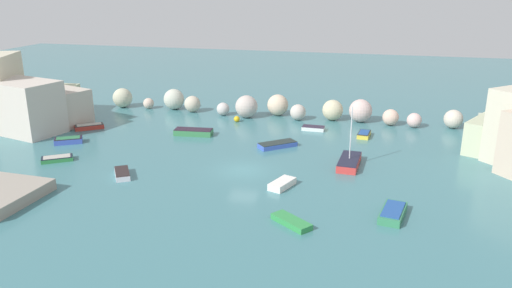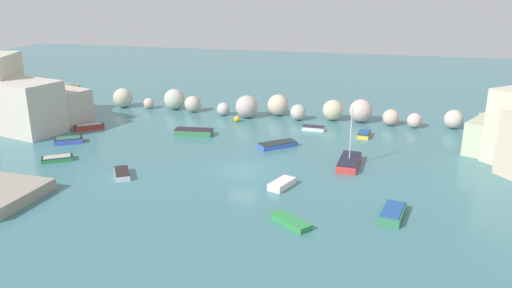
% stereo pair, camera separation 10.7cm
% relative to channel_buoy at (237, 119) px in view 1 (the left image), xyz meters
% --- Properties ---
extents(cove_water, '(160.00, 160.00, 0.00)m').
position_rel_channel_buoy_xyz_m(cove_water, '(5.09, -15.37, -0.35)').
color(cove_water, '#3F767D').
rests_on(cove_water, ground).
extents(rock_breakwater, '(43.50, 4.68, 2.73)m').
position_rel_channel_buoy_xyz_m(rock_breakwater, '(3.04, 3.38, 0.86)').
color(rock_breakwater, beige).
rests_on(rock_breakwater, ground).
extents(channel_buoy, '(0.70, 0.70, 0.70)m').
position_rel_channel_buoy_xyz_m(channel_buoy, '(0.00, 0.00, 0.00)').
color(channel_buoy, gold).
rests_on(channel_buoy, cove_water).
extents(moored_boat_0, '(3.13, 2.74, 0.41)m').
position_rel_channel_buoy_xyz_m(moored_boat_0, '(11.08, -24.50, -0.14)').
color(moored_boat_0, '#2F8D45').
rests_on(moored_boat_0, cove_water).
extents(moored_boat_1, '(1.95, 4.63, 5.46)m').
position_rel_channel_buoy_xyz_m(moored_boat_1, '(14.03, -11.87, 0.02)').
color(moored_boat_1, red).
rests_on(moored_boat_1, cove_water).
extents(moored_boat_2, '(4.21, 1.91, 0.66)m').
position_rel_channel_buoy_xyz_m(moored_boat_2, '(-3.03, -6.33, -0.02)').
color(moored_boat_2, '#387E49').
rests_on(moored_boat_2, cove_water).
extents(moored_boat_3, '(3.01, 2.54, 0.59)m').
position_rel_channel_buoy_xyz_m(moored_boat_3, '(-14.43, -12.23, -0.04)').
color(moored_boat_3, '#3C56BC').
rests_on(moored_boat_3, cove_water).
extents(moored_boat_4, '(3.13, 2.81, 0.55)m').
position_rel_channel_buoy_xyz_m(moored_boat_4, '(-15.23, -7.07, -0.06)').
color(moored_boat_4, '#BD342A').
rests_on(moored_boat_4, cove_water).
extents(moored_boat_5, '(2.09, 3.69, 0.63)m').
position_rel_channel_buoy_xyz_m(moored_boat_5, '(17.78, -21.55, -0.05)').
color(moored_boat_5, '#337F54').
rests_on(moored_boat_5, cove_water).
extents(moored_boat_6, '(1.40, 2.49, 0.52)m').
position_rel_channel_buoy_xyz_m(moored_boat_6, '(14.90, -2.42, -0.08)').
color(moored_boat_6, gold).
rests_on(moored_boat_6, cove_water).
extents(moored_boat_7, '(2.44, 2.93, 0.51)m').
position_rel_channel_buoy_xyz_m(moored_boat_7, '(-4.49, -19.28, -0.09)').
color(moored_boat_7, silver).
rests_on(moored_boat_7, cove_water).
extents(moored_boat_8, '(3.85, 3.60, 0.51)m').
position_rel_channel_buoy_xyz_m(moored_boat_8, '(6.66, -8.19, -0.09)').
color(moored_boat_8, '#3959BD').
rests_on(moored_boat_8, cove_water).
extents(moored_boat_9, '(1.98, 2.84, 0.55)m').
position_rel_channel_buoy_xyz_m(moored_boat_9, '(9.17, -18.22, -0.07)').
color(moored_boat_9, white).
rests_on(moored_boat_9, cove_water).
extents(moored_boat_10, '(3.01, 2.63, 0.43)m').
position_rel_channel_buoy_xyz_m(moored_boat_10, '(-12.26, -17.23, -0.12)').
color(moored_boat_10, '#338744').
rests_on(moored_boat_10, cove_water).
extents(moored_boat_11, '(2.51, 1.26, 0.47)m').
position_rel_channel_buoy_xyz_m(moored_boat_11, '(9.30, -1.30, -0.11)').
color(moored_boat_11, silver).
rests_on(moored_boat_11, cove_water).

